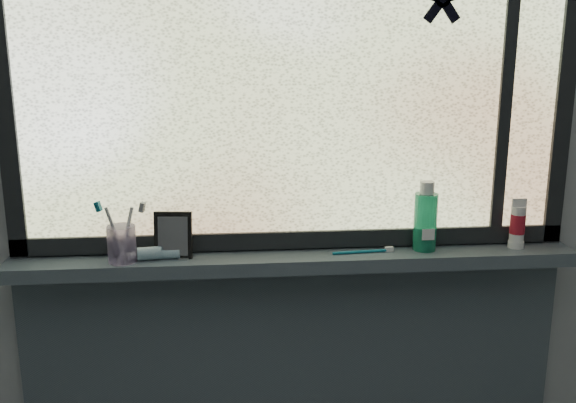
# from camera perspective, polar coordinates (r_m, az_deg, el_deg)

# --- Properties ---
(wall_back) EXTENTS (3.00, 0.01, 2.50)m
(wall_back) POSITION_cam_1_polar(r_m,az_deg,el_deg) (1.85, 0.53, 2.83)
(wall_back) COLOR #9EA3A8
(wall_back) RESTS_ON ground
(windowsill) EXTENTS (1.62, 0.14, 0.04)m
(windowsill) POSITION_cam_1_polar(r_m,az_deg,el_deg) (1.84, 0.75, -5.29)
(windowsill) COLOR #44515B
(windowsill) RESTS_ON wall_back
(window_pane) EXTENTS (1.50, 0.01, 1.00)m
(window_pane) POSITION_cam_1_polar(r_m,az_deg,el_deg) (1.79, 0.63, 11.52)
(window_pane) COLOR silver
(window_pane) RESTS_ON wall_back
(frame_bottom) EXTENTS (1.60, 0.03, 0.05)m
(frame_bottom) POSITION_cam_1_polar(r_m,az_deg,el_deg) (1.87, 0.60, -3.36)
(frame_bottom) COLOR black
(frame_bottom) RESTS_ON windowsill
(frame_left) EXTENTS (0.05, 0.03, 1.10)m
(frame_left) POSITION_cam_1_polar(r_m,az_deg,el_deg) (1.87, -24.12, 10.44)
(frame_left) COLOR black
(frame_left) RESTS_ON wall_back
(frame_right) EXTENTS (0.05, 0.03, 1.10)m
(frame_right) POSITION_cam_1_polar(r_m,az_deg,el_deg) (2.02, 23.51, 10.67)
(frame_right) COLOR black
(frame_right) RESTS_ON wall_back
(frame_mullion) EXTENTS (0.03, 0.03, 1.00)m
(frame_mullion) POSITION_cam_1_polar(r_m,az_deg,el_deg) (1.94, 18.89, 10.98)
(frame_mullion) COLOR black
(frame_mullion) RESTS_ON wall_back
(vanity_mirror) EXTENTS (0.11, 0.06, 0.13)m
(vanity_mirror) POSITION_cam_1_polar(r_m,az_deg,el_deg) (1.81, -10.17, -2.95)
(vanity_mirror) COLOR black
(vanity_mirror) RESTS_ON windowsill
(toothpaste_tube) EXTENTS (0.21, 0.06, 0.04)m
(toothpaste_tube) POSITION_cam_1_polar(r_m,az_deg,el_deg) (1.82, -11.53, -4.53)
(toothpaste_tube) COLOR silver
(toothpaste_tube) RESTS_ON windowsill
(toothbrush_cup) EXTENTS (0.09, 0.09, 0.10)m
(toothbrush_cup) POSITION_cam_1_polar(r_m,az_deg,el_deg) (1.81, -14.56, -3.67)
(toothbrush_cup) COLOR #9C8BB8
(toothbrush_cup) RESTS_ON windowsill
(toothbrush_lying) EXTENTS (0.20, 0.04, 0.01)m
(toothbrush_lying) POSITION_cam_1_polar(r_m,az_deg,el_deg) (1.85, 6.38, -4.40)
(toothbrush_lying) COLOR #0D677D
(toothbrush_lying) RESTS_ON windowsill
(mouthwash_bottle) EXTENTS (0.07, 0.07, 0.17)m
(mouthwash_bottle) POSITION_cam_1_polar(r_m,az_deg,el_deg) (1.89, 12.13, -1.27)
(mouthwash_bottle) COLOR #1FA271
(mouthwash_bottle) RESTS_ON windowsill
(cream_tube) EXTENTS (0.05, 0.05, 0.11)m
(cream_tube) POSITION_cam_1_polar(r_m,az_deg,el_deg) (1.98, 19.75, -1.70)
(cream_tube) COLOR silver
(cream_tube) RESTS_ON windowsill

